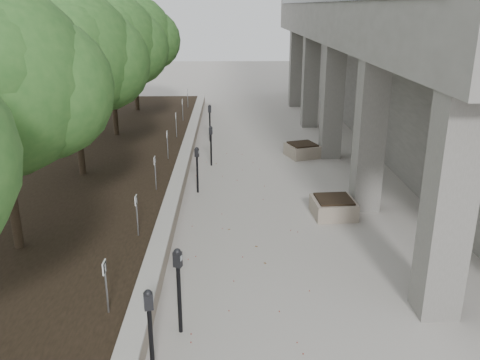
{
  "coord_description": "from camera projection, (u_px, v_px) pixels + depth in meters",
  "views": [
    {
      "loc": [
        -0.31,
        -6.84,
        5.28
      ],
      "look_at": [
        -0.01,
        6.09,
        0.8
      ],
      "focal_mm": 37.79,
      "sensor_mm": 36.0,
      "label": 1
    }
  ],
  "objects": [
    {
      "name": "planter_back",
      "position": [
        302.0,
        150.0,
        18.6
      ],
      "size": [
        1.34,
        1.34,
        0.5
      ],
      "primitive_type": null,
      "rotation": [
        0.0,
        0.0,
        0.32
      ],
      "color": "#A19280",
      "rests_on": "ground"
    },
    {
      "name": "crabapple_tree_5",
      "position": [
        134.0,
        53.0,
        24.08
      ],
      "size": [
        4.6,
        4.0,
        5.44
      ],
      "primitive_type": null,
      "color": "#2B5B23",
      "rests_on": "planting_bed"
    },
    {
      "name": "parking_sign_7",
      "position": [
        183.0,
        110.0,
        22.5
      ],
      "size": [
        0.04,
        0.22,
        0.96
      ],
      "primitive_type": null,
      "color": "black",
      "rests_on": "planting_bed"
    },
    {
      "name": "crabapple_tree_2",
      "position": [
        0.0,
        122.0,
        9.91
      ],
      "size": [
        4.6,
        4.0,
        5.44
      ],
      "primitive_type": null,
      "color": "#2B5B23",
      "rests_on": "planting_bed"
    },
    {
      "name": "parking_meter_4",
      "position": [
        211.0,
        146.0,
        17.38
      ],
      "size": [
        0.15,
        0.12,
        1.41
      ],
      "primitive_type": null,
      "rotation": [
        0.0,
        0.0,
        -0.16
      ],
      "color": "black",
      "rests_on": "ground"
    },
    {
      "name": "parking_sign_6",
      "position": [
        176.0,
        125.0,
        19.67
      ],
      "size": [
        0.04,
        0.22,
        0.96
      ],
      "primitive_type": null,
      "color": "black",
      "rests_on": "planting_bed"
    },
    {
      "name": "parking_meter_1",
      "position": [
        151.0,
        336.0,
        7.3
      ],
      "size": [
        0.17,
        0.14,
        1.52
      ],
      "primitive_type": null,
      "rotation": [
        0.0,
        0.0,
        0.25
      ],
      "color": "black",
      "rests_on": "ground"
    },
    {
      "name": "parking_sign_8",
      "position": [
        188.0,
        98.0,
        25.34
      ],
      "size": [
        0.04,
        0.22,
        0.96
      ],
      "primitive_type": null,
      "color": "black",
      "rests_on": "planting_bed"
    },
    {
      "name": "parking_sign_3",
      "position": [
        137.0,
        216.0,
        11.17
      ],
      "size": [
        0.04,
        0.22,
        0.96
      ],
      "primitive_type": null,
      "color": "black",
      "rests_on": "planting_bed"
    },
    {
      "name": "crabapple_tree_3",
      "position": [
        73.0,
        84.0,
        14.63
      ],
      "size": [
        4.6,
        4.0,
        5.44
      ],
      "primitive_type": null,
      "color": "#2B5B23",
      "rests_on": "planting_bed"
    },
    {
      "name": "berry_scatter",
      "position": [
        237.0,
        223.0,
        12.92
      ],
      "size": [
        3.3,
        14.1,
        0.02
      ],
      "primitive_type": null,
      "color": "maroon",
      "rests_on": "ground"
    },
    {
      "name": "parking_sign_5",
      "position": [
        168.0,
        145.0,
        16.84
      ],
      "size": [
        0.04,
        0.22,
        0.96
      ],
      "primitive_type": null,
      "color": "black",
      "rests_on": "planting_bed"
    },
    {
      "name": "parking_meter_2",
      "position": [
        179.0,
        291.0,
        8.38
      ],
      "size": [
        0.19,
        0.16,
        1.58
      ],
      "primitive_type": null,
      "rotation": [
        0.0,
        0.0,
        -0.37
      ],
      "color": "black",
      "rests_on": "ground"
    },
    {
      "name": "parking_sign_4",
      "position": [
        155.0,
        173.0,
        14.0
      ],
      "size": [
        0.04,
        0.22,
        0.96
      ],
      "primitive_type": null,
      "color": "black",
      "rests_on": "planting_bed"
    },
    {
      "name": "parking_sign_2",
      "position": [
        106.0,
        287.0,
        8.33
      ],
      "size": [
        0.04,
        0.22,
        0.96
      ],
      "primitive_type": null,
      "color": "black",
      "rests_on": "planting_bed"
    },
    {
      "name": "ground",
      "position": [
        249.0,
        349.0,
        8.2
      ],
      "size": [
        90.0,
        90.0,
        0.0
      ],
      "primitive_type": "plane",
      "color": "#ACA69E",
      "rests_on": "ground"
    },
    {
      "name": "retaining_wall",
      "position": [
        183.0,
        167.0,
        16.58
      ],
      "size": [
        0.39,
        26.0,
        0.5
      ],
      "primitive_type": null,
      "color": "#A19280",
      "rests_on": "ground"
    },
    {
      "name": "crabapple_tree_4",
      "position": [
        111.0,
        65.0,
        19.35
      ],
      "size": [
        4.6,
        4.0,
        5.44
      ],
      "primitive_type": null,
      "color": "#2B5B23",
      "rests_on": "planting_bed"
    },
    {
      "name": "parking_meter_5",
      "position": [
        210.0,
        123.0,
        20.5
      ],
      "size": [
        0.16,
        0.11,
        1.52
      ],
      "primitive_type": null,
      "rotation": [
        0.0,
        0.0,
        0.05
      ],
      "color": "black",
      "rests_on": "ground"
    },
    {
      "name": "planter_front",
      "position": [
        333.0,
        207.0,
        13.32
      ],
      "size": [
        1.14,
        1.14,
        0.5
      ],
      "primitive_type": null,
      "rotation": [
        0.0,
        0.0,
        0.07
      ],
      "color": "#A19280",
      "rests_on": "ground"
    },
    {
      "name": "parking_meter_3",
      "position": [
        197.0,
        170.0,
        14.85
      ],
      "size": [
        0.16,
        0.14,
        1.4
      ],
      "primitive_type": null,
      "rotation": [
        0.0,
        0.0,
        -0.33
      ],
      "color": "black",
      "rests_on": "ground"
    },
    {
      "name": "planting_bed",
      "position": [
        70.0,
        170.0,
        16.51
      ],
      "size": [
        7.0,
        26.0,
        0.4
      ],
      "primitive_type": "cube",
      "color": "black",
      "rests_on": "ground"
    }
  ]
}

